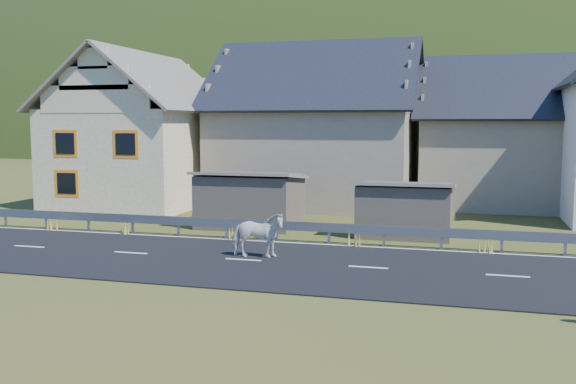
% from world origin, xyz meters
% --- Properties ---
extents(ground, '(160.00, 160.00, 0.00)m').
position_xyz_m(ground, '(0.00, 0.00, 0.00)').
color(ground, '#353E14').
rests_on(ground, ground).
extents(road, '(60.00, 7.00, 0.04)m').
position_xyz_m(road, '(0.00, 0.00, 0.02)').
color(road, black).
rests_on(road, ground).
extents(lane_markings, '(60.00, 6.60, 0.01)m').
position_xyz_m(lane_markings, '(0.00, 0.00, 0.04)').
color(lane_markings, silver).
rests_on(lane_markings, road).
extents(guardrail, '(28.10, 0.09, 0.75)m').
position_xyz_m(guardrail, '(-0.00, 3.68, 0.56)').
color(guardrail, '#93969B').
rests_on(guardrail, ground).
extents(shed_left, '(4.30, 3.30, 2.40)m').
position_xyz_m(shed_left, '(-2.00, 6.50, 1.10)').
color(shed_left, brown).
rests_on(shed_left, ground).
extents(shed_right, '(3.80, 2.90, 2.20)m').
position_xyz_m(shed_right, '(4.50, 6.00, 1.00)').
color(shed_right, brown).
rests_on(shed_right, ground).
extents(house_cream, '(7.80, 9.80, 8.30)m').
position_xyz_m(house_cream, '(-10.00, 12.00, 4.36)').
color(house_cream, '#FFECB8').
rests_on(house_cream, ground).
extents(house_stone_a, '(10.80, 9.80, 8.90)m').
position_xyz_m(house_stone_a, '(-1.00, 15.00, 4.63)').
color(house_stone_a, gray).
rests_on(house_stone_a, ground).
extents(house_stone_b, '(9.80, 8.80, 8.10)m').
position_xyz_m(house_stone_b, '(9.00, 17.00, 4.24)').
color(house_stone_b, gray).
rests_on(house_stone_b, ground).
extents(mountain, '(440.00, 280.00, 260.00)m').
position_xyz_m(mountain, '(5.00, 180.00, -20.00)').
color(mountain, '#293A16').
rests_on(mountain, ground).
extents(conifer_patch, '(76.00, 50.00, 28.00)m').
position_xyz_m(conifer_patch, '(-55.00, 110.00, 6.00)').
color(conifer_patch, black).
rests_on(conifer_patch, ground).
extents(horse, '(1.03, 1.86, 1.50)m').
position_xyz_m(horse, '(0.33, 0.43, 0.79)').
color(horse, silver).
rests_on(horse, road).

